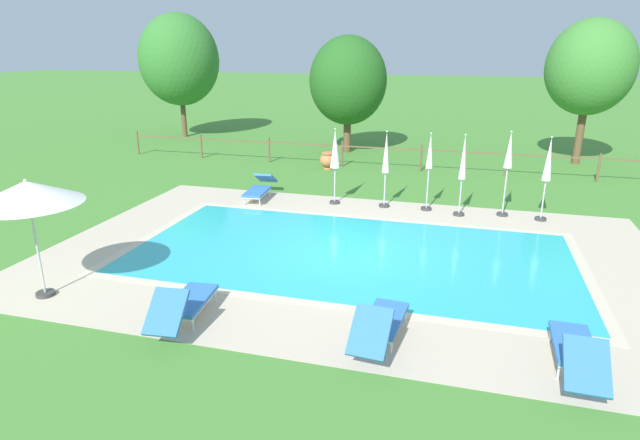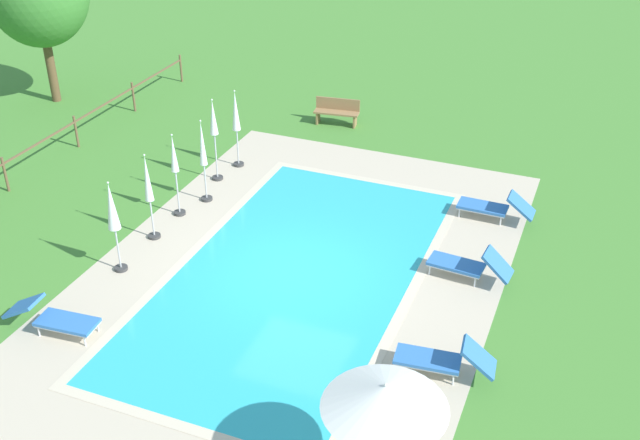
# 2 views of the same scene
# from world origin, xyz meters

# --- Properties ---
(ground_plane) EXTENTS (160.00, 160.00, 0.00)m
(ground_plane) POSITION_xyz_m (0.00, 0.00, 0.00)
(ground_plane) COLOR #478433
(pool_deck_paving) EXTENTS (14.44, 9.41, 0.01)m
(pool_deck_paving) POSITION_xyz_m (0.00, 0.00, 0.00)
(pool_deck_paving) COLOR beige
(pool_deck_paving) RESTS_ON ground
(swimming_pool_water) EXTENTS (10.32, 5.29, 0.01)m
(swimming_pool_water) POSITION_xyz_m (0.00, 0.00, 0.01)
(swimming_pool_water) COLOR #2DB7C6
(swimming_pool_water) RESTS_ON ground
(pool_coping_rim) EXTENTS (10.80, 5.77, 0.01)m
(pool_coping_rim) POSITION_xyz_m (0.00, 0.00, 0.01)
(pool_coping_rim) COLOR beige
(pool_coping_rim) RESTS_ON ground
(sun_lounger_north_near_steps) EXTENTS (0.77, 2.10, 0.74)m
(sun_lounger_north_near_steps) POSITION_xyz_m (-3.85, 3.88, 0.36)
(sun_lounger_north_near_steps) COLOR #3370BC
(sun_lounger_north_near_steps) RESTS_ON ground
(sun_lounger_north_mid) EXTENTS (0.76, 2.00, 0.89)m
(sun_lounger_north_mid) POSITION_xyz_m (1.37, -3.81, 0.38)
(sun_lounger_north_mid) COLOR #3370BC
(sun_lounger_north_mid) RESTS_ON ground
(sun_lounger_north_far) EXTENTS (0.80, 2.02, 0.87)m
(sun_lounger_north_far) POSITION_xyz_m (-2.12, -4.07, 0.38)
(sun_lounger_north_far) COLOR #3370BC
(sun_lounger_north_far) RESTS_ON ground
(sun_lounger_north_end) EXTENTS (0.64, 2.01, 0.84)m
(sun_lounger_north_end) POSITION_xyz_m (4.37, -3.84, 0.37)
(sun_lounger_north_end) COLOR #3370BC
(sun_lounger_north_end) RESTS_ON ground
(patio_umbrella_open_foreground) EXTENTS (2.00, 2.00, 2.40)m
(patio_umbrella_open_foreground) POSITION_xyz_m (-5.36, -3.85, 2.13)
(patio_umbrella_open_foreground) COLOR #383838
(patio_umbrella_open_foreground) RESTS_ON ground
(patio_umbrella_closed_row_west) EXTENTS (0.32, 0.32, 2.38)m
(patio_umbrella_closed_row_west) POSITION_xyz_m (-1.36, 3.96, 1.60)
(patio_umbrella_closed_row_west) COLOR #383838
(patio_umbrella_closed_row_west) RESTS_ON ground
(patio_umbrella_closed_row_mid_west) EXTENTS (0.32, 0.32, 2.40)m
(patio_umbrella_closed_row_mid_west) POSITION_xyz_m (2.47, 3.75, 1.47)
(patio_umbrella_closed_row_mid_west) COLOR #383838
(patio_umbrella_closed_row_mid_west) RESTS_ON ground
(patio_umbrella_closed_row_centre) EXTENTS (0.32, 0.32, 2.49)m
(patio_umbrella_closed_row_centre) POSITION_xyz_m (3.70, 4.07, 1.67)
(patio_umbrella_closed_row_centre) COLOR #383838
(patio_umbrella_closed_row_centre) RESTS_ON ground
(patio_umbrella_closed_row_mid_east) EXTENTS (0.32, 0.32, 2.36)m
(patio_umbrella_closed_row_mid_east) POSITION_xyz_m (0.21, 4.02, 1.48)
(patio_umbrella_closed_row_mid_east) COLOR #383838
(patio_umbrella_closed_row_mid_east) RESTS_ON ground
(patio_umbrella_closed_row_east) EXTENTS (0.32, 0.32, 2.41)m
(patio_umbrella_closed_row_east) POSITION_xyz_m (4.73, 3.91, 1.56)
(patio_umbrella_closed_row_east) COLOR #383838
(patio_umbrella_closed_row_east) RESTS_ON ground
(patio_umbrella_closed_deck_corner) EXTENTS (0.32, 0.32, 2.35)m
(patio_umbrella_closed_deck_corner) POSITION_xyz_m (1.50, 4.04, 1.48)
(patio_umbrella_closed_deck_corner) COLOR #383838
(patio_umbrella_closed_deck_corner) RESTS_ON ground
(terracotta_urn_near_fence) EXTENTS (0.64, 0.64, 0.68)m
(terracotta_urn_near_fence) POSITION_xyz_m (-2.80, 8.62, 0.37)
(terracotta_urn_near_fence) COLOR #C67547
(terracotta_urn_near_fence) RESTS_ON ground
(perimeter_fence) EXTENTS (22.44, 0.08, 1.05)m
(perimeter_fence) POSITION_xyz_m (-0.76, 9.24, 0.69)
(perimeter_fence) COLOR brown
(perimeter_fence) RESTS_ON ground
(tree_far_west) EXTENTS (3.42, 3.42, 5.81)m
(tree_far_west) POSITION_xyz_m (7.03, 12.43, 3.90)
(tree_far_west) COLOR brown
(tree_far_west) RESTS_ON ground
(tree_west_mid) EXTENTS (3.49, 3.49, 5.21)m
(tree_west_mid) POSITION_xyz_m (-2.86, 12.34, 3.23)
(tree_west_mid) COLOR brown
(tree_west_mid) RESTS_ON ground
(tree_centre) EXTENTS (4.15, 4.15, 6.37)m
(tree_centre) POSITION_xyz_m (-12.37, 14.24, 4.02)
(tree_centre) COLOR brown
(tree_centre) RESTS_ON ground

